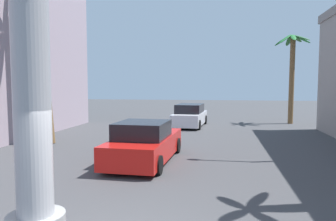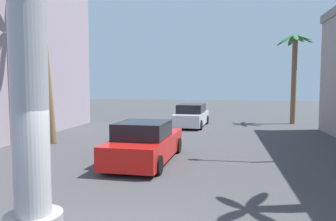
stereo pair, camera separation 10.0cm
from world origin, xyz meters
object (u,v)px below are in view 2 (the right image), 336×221
(palm_tree_mid_left, at_px, (44,45))
(car_far, at_px, (191,116))
(car_lead, at_px, (145,143))
(palm_tree_far_right, at_px, (294,67))

(palm_tree_mid_left, bearing_deg, car_far, 51.01)
(car_lead, relative_size, car_far, 1.06)
(car_lead, height_order, car_far, same)
(car_lead, distance_m, car_far, 10.80)
(car_lead, xyz_separation_m, palm_tree_far_right, (8.01, 13.63, 3.52))
(palm_tree_far_right, bearing_deg, car_lead, -120.45)
(car_lead, xyz_separation_m, palm_tree_mid_left, (-5.72, 2.85, 4.13))
(car_lead, bearing_deg, car_far, 86.32)
(car_far, xyz_separation_m, palm_tree_mid_left, (-6.41, -7.92, 4.10))
(palm_tree_mid_left, xyz_separation_m, palm_tree_far_right, (13.73, 10.78, -0.61))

